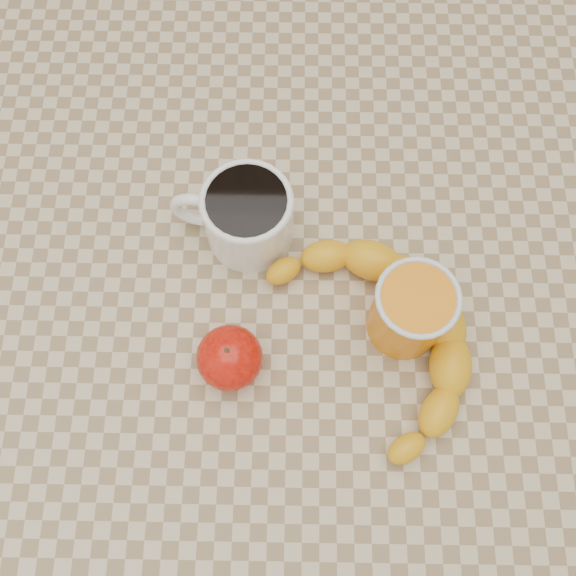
{
  "coord_description": "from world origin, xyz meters",
  "views": [
    {
      "loc": [
        0.0,
        -0.22,
        1.39
      ],
      "look_at": [
        0.0,
        0.0,
        0.77
      ],
      "focal_mm": 40.0,
      "sensor_mm": 36.0,
      "label": 1
    }
  ],
  "objects_px": {
    "orange_juice_glass": "(410,311)",
    "coffee_mug": "(246,215)",
    "table": "(288,318)",
    "apple": "(230,358)",
    "banana": "(383,337)"
  },
  "relations": [
    {
      "from": "coffee_mug",
      "to": "apple",
      "type": "xyz_separation_m",
      "value": [
        -0.01,
        -0.15,
        -0.01
      ]
    },
    {
      "from": "orange_juice_glass",
      "to": "apple",
      "type": "xyz_separation_m",
      "value": [
        -0.18,
        -0.04,
        -0.02
      ]
    },
    {
      "from": "apple",
      "to": "banana",
      "type": "height_order",
      "value": "apple"
    },
    {
      "from": "table",
      "to": "coffee_mug",
      "type": "height_order",
      "value": "coffee_mug"
    },
    {
      "from": "table",
      "to": "apple",
      "type": "relative_size",
      "value": 10.14
    },
    {
      "from": "coffee_mug",
      "to": "orange_juice_glass",
      "type": "distance_m",
      "value": 0.19
    },
    {
      "from": "orange_juice_glass",
      "to": "coffee_mug",
      "type": "bearing_deg",
      "value": 147.8
    },
    {
      "from": "apple",
      "to": "banana",
      "type": "xyz_separation_m",
      "value": [
        0.15,
        0.03,
        -0.01
      ]
    },
    {
      "from": "orange_juice_glass",
      "to": "banana",
      "type": "relative_size",
      "value": 0.27
    },
    {
      "from": "coffee_mug",
      "to": "orange_juice_glass",
      "type": "height_order",
      "value": "orange_juice_glass"
    },
    {
      "from": "apple",
      "to": "table",
      "type": "bearing_deg",
      "value": 53.9
    },
    {
      "from": "orange_juice_glass",
      "to": "apple",
      "type": "relative_size",
      "value": 1.18
    },
    {
      "from": "coffee_mug",
      "to": "banana",
      "type": "relative_size",
      "value": 0.4
    },
    {
      "from": "table",
      "to": "apple",
      "type": "distance_m",
      "value": 0.15
    },
    {
      "from": "apple",
      "to": "banana",
      "type": "relative_size",
      "value": 0.23
    }
  ]
}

